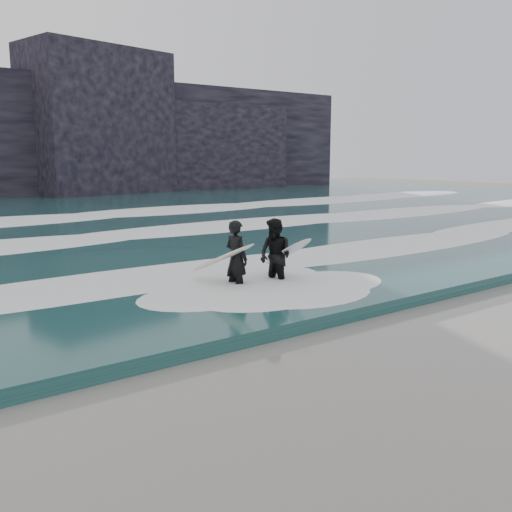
# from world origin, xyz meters

# --- Properties ---
(sea) EXTENTS (90.00, 52.00, 0.30)m
(sea) POSITION_xyz_m (0.00, 29.00, 0.15)
(sea) COLOR #1C4848
(sea) RESTS_ON ground
(foam_near) EXTENTS (60.00, 3.20, 0.20)m
(foam_near) POSITION_xyz_m (0.00, 9.00, 0.40)
(foam_near) COLOR white
(foam_near) RESTS_ON sea
(foam_mid) EXTENTS (60.00, 4.00, 0.24)m
(foam_mid) POSITION_xyz_m (0.00, 16.00, 0.42)
(foam_mid) COLOR white
(foam_mid) RESTS_ON sea
(foam_far) EXTENTS (60.00, 4.80, 0.30)m
(foam_far) POSITION_xyz_m (0.00, 25.00, 0.45)
(foam_far) COLOR white
(foam_far) RESTS_ON sea
(surfer_left) EXTENTS (1.27, 2.05, 1.94)m
(surfer_left) POSITION_xyz_m (-2.10, 6.50, 0.97)
(surfer_left) COLOR black
(surfer_left) RESTS_ON ground
(surfer_right) EXTENTS (1.22, 1.97, 1.94)m
(surfer_right) POSITION_xyz_m (-1.04, 6.11, 0.98)
(surfer_right) COLOR black
(surfer_right) RESTS_ON ground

